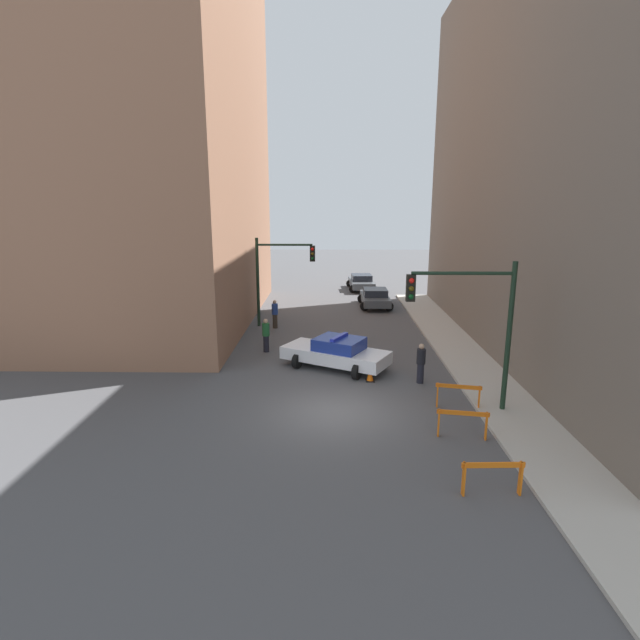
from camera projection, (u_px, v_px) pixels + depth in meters
name	position (u px, v px, depth m)	size (l,w,h in m)	color
ground_plane	(335.00, 412.00, 17.62)	(120.00, 120.00, 0.00)	#4C4C4F
sidewalk_right	(512.00, 411.00, 17.49)	(2.40, 44.00, 0.12)	#B2ADA3
building_corner_left	(124.00, 104.00, 28.50)	(14.00, 20.00, 25.29)	#93664C
building_right	(626.00, 145.00, 22.87)	(12.00, 28.00, 19.52)	#6B6056
traffic_light_near	(476.00, 314.00, 16.81)	(3.64, 0.35, 5.20)	black
traffic_light_far	(276.00, 269.00, 28.88)	(3.44, 0.35, 5.20)	black
police_car	(336.00, 352.00, 22.04)	(5.02, 3.85, 1.52)	white
parked_car_near	(375.00, 297.00, 34.87)	(2.30, 4.32, 1.31)	#474C51
parked_car_mid	(361.00, 282.00, 41.53)	(2.43, 4.39, 1.31)	#474C51
pedestrian_crossing	(266.00, 335.00, 24.42)	(0.41, 0.41, 1.66)	black
pedestrian_corner	(275.00, 314.00, 29.02)	(0.43, 0.43, 1.66)	#382D23
pedestrian_sidewalk	(421.00, 363.00, 20.21)	(0.47, 0.47, 1.66)	black
barrier_front	(493.00, 473.00, 12.50)	(1.60, 0.22, 0.90)	orange
barrier_mid	(463.00, 420.00, 15.54)	(1.59, 0.40, 0.90)	orange
barrier_back	(458.00, 392.00, 17.75)	(1.58, 0.45, 0.90)	orange
traffic_cone	(370.00, 374.00, 20.54)	(0.36, 0.36, 0.66)	black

